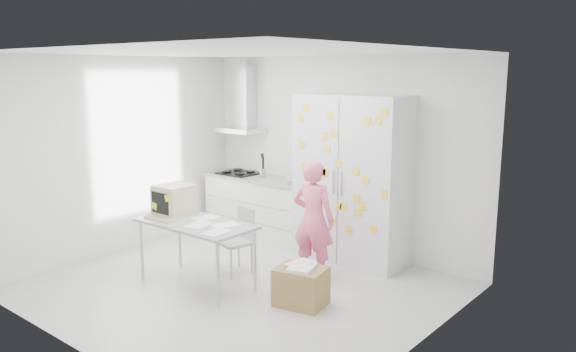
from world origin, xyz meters
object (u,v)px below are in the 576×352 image
Objects in this scene: desk at (182,210)px; cardboard_box at (301,286)px; chair at (239,236)px; person at (313,220)px.

desk is 2.42× the size of cardboard_box.
desk is at bearing -169.38° from cardboard_box.
chair reaches higher than cardboard_box.
person is 1.78× the size of chair.
person is 0.97m from cardboard_box.
chair is at bearing 166.26° from cardboard_box.
desk reaches higher than chair.
desk is 0.81m from chair.
desk is 1.75× the size of chair.
desk is at bearing -108.54° from chair.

